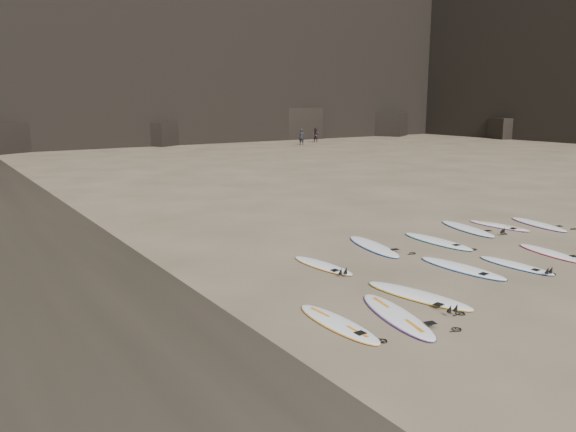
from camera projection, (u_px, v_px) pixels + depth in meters
name	position (u px, v px, depth m)	size (l,w,h in m)	color
ground	(477.00, 270.00, 15.03)	(240.00, 240.00, 0.00)	#897559
surfboard_0	(397.00, 315.00, 11.75)	(0.66, 2.75, 0.10)	white
surfboard_1	(418.00, 295.00, 12.97)	(0.66, 2.76, 0.10)	white
surfboard_2	(462.00, 268.00, 15.08)	(0.64, 2.67, 0.10)	white
surfboard_3	(516.00, 265.00, 15.35)	(0.54, 2.23, 0.08)	white
surfboard_4	(551.00, 253.00, 16.57)	(0.56, 2.31, 0.08)	white
surfboard_5	(322.00, 265.00, 15.34)	(0.54, 2.27, 0.08)	white
surfboard_6	(373.00, 246.00, 17.31)	(0.67, 2.80, 0.10)	white
surfboard_7	(437.00, 241.00, 17.93)	(0.66, 2.75, 0.10)	white
surfboard_8	(467.00, 228.00, 19.69)	(0.66, 2.76, 0.10)	white
surfboard_9	(499.00, 226.00, 20.17)	(0.56, 2.33, 0.08)	white
surfboard_10	(538.00, 224.00, 20.38)	(0.62, 2.59, 0.09)	white
surfboard_11	(338.00, 323.00, 11.35)	(0.59, 2.46, 0.09)	white
person_a	(301.00, 137.00, 56.65)	(0.59, 0.39, 1.63)	black
person_b	(316.00, 135.00, 59.95)	(0.76, 0.59, 1.56)	black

